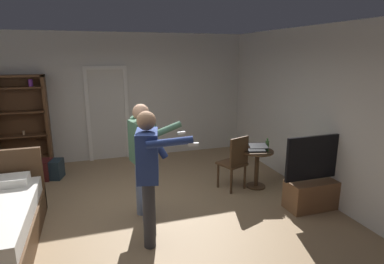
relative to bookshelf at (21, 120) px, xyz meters
name	(u,v)px	position (x,y,z in m)	size (l,w,h in m)	color
ground_plane	(143,219)	(1.98, -2.88, -1.07)	(6.69, 6.69, 0.00)	#997A56
wall_back	(118,97)	(1.98, 0.22, 0.35)	(6.20, 0.12, 2.85)	beige
wall_right	(322,113)	(5.02, -2.88, 0.35)	(0.12, 6.33, 2.85)	beige
doorway_frame	(107,107)	(1.73, 0.14, 0.15)	(0.93, 0.08, 2.13)	white
bookshelf	(21,120)	(0.00, 0.00, 0.00)	(1.05, 0.32, 1.98)	brown
tv_flatscreen	(316,186)	(4.66, -3.34, -0.71)	(1.18, 0.40, 1.19)	brown
side_table	(257,163)	(4.17, -2.34, -0.60)	(0.57, 0.57, 0.70)	#4C331E
laptop	(257,149)	(4.13, -2.39, -0.32)	(0.39, 0.40, 0.15)	black
bottle_on_table	(267,146)	(4.31, -2.42, -0.27)	(0.06, 0.06, 0.24)	#2E4E25
wooden_chair	(235,161)	(3.74, -2.32, -0.52)	(0.54, 0.54, 0.99)	#4C331E
person_blue_shirt	(149,168)	(2.01, -3.46, -0.06)	(0.70, 0.73, 1.73)	#333338
person_striped_shirt	(143,154)	(2.04, -2.81, -0.08)	(0.78, 0.60, 1.72)	slate
suitcase_dark	(49,169)	(0.51, -0.72, -0.88)	(0.50, 0.33, 0.37)	#1E2D38
suitcase_small	(39,170)	(0.32, -0.71, -0.87)	(0.46, 0.34, 0.39)	#4C1919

